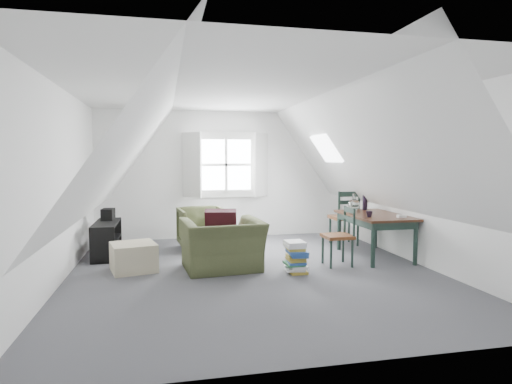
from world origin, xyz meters
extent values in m
plane|color=#4D4D52|center=(0.00, 0.00, 0.00)|extent=(5.50, 5.50, 0.00)
plane|color=white|center=(0.00, 0.00, 2.50)|extent=(5.50, 5.50, 0.00)
plane|color=white|center=(0.00, 2.75, 1.25)|extent=(5.00, 0.00, 5.00)
plane|color=white|center=(0.00, -2.75, 1.25)|extent=(5.00, 0.00, 5.00)
plane|color=white|center=(-2.50, 0.00, 1.25)|extent=(0.00, 5.50, 5.50)
plane|color=white|center=(2.50, 0.00, 1.25)|extent=(0.00, 5.50, 5.50)
plane|color=white|center=(-1.55, 0.00, 1.78)|extent=(3.19, 5.50, 4.48)
plane|color=white|center=(1.55, 0.00, 1.78)|extent=(3.19, 5.50, 4.48)
cube|color=white|center=(0.00, 2.73, 1.45)|extent=(1.30, 0.04, 1.30)
cube|color=white|center=(-0.68, 2.57, 1.45)|extent=(0.35, 0.35, 1.25)
cube|color=white|center=(0.68, 2.57, 1.45)|extent=(0.35, 0.35, 1.25)
cube|color=white|center=(0.00, 2.72, 1.45)|extent=(1.00, 0.02, 1.00)
cube|color=white|center=(0.00, 2.70, 1.45)|extent=(1.08, 0.04, 0.05)
cube|color=white|center=(0.00, 2.70, 1.45)|extent=(0.05, 0.04, 1.08)
cube|color=white|center=(1.55, 1.30, 1.75)|extent=(0.35, 0.75, 0.47)
imported|color=#414829|center=(-0.41, 0.23, 0.00)|extent=(1.18, 1.06, 0.71)
imported|color=#414829|center=(-0.57, 1.71, 0.00)|extent=(0.87, 0.89, 0.73)
cube|color=#3B1019|center=(-0.41, 0.38, 0.63)|extent=(0.49, 0.34, 0.46)
cube|color=#B6AC8A|center=(-1.64, 0.44, 0.20)|extent=(0.71, 0.71, 0.39)
cube|color=#351A0E|center=(2.08, 0.50, 0.67)|extent=(0.83, 1.38, 0.04)
cube|color=#1C3028|center=(2.08, 0.50, 0.60)|extent=(0.74, 1.29, 0.11)
cylinder|color=#1C3028|center=(1.74, -0.11, 0.33)|extent=(0.06, 0.06, 0.65)
cylinder|color=#1C3028|center=(2.42, -0.11, 0.33)|extent=(0.06, 0.06, 0.65)
cylinder|color=#1C3028|center=(1.74, 1.12, 0.33)|extent=(0.06, 0.06, 0.65)
cylinder|color=#1C3028|center=(2.42, 1.12, 0.33)|extent=(0.06, 0.06, 0.65)
sphere|color=silver|center=(1.93, 0.95, 0.80)|extent=(0.20, 0.20, 0.20)
cylinder|color=silver|center=(1.93, 0.95, 0.93)|extent=(0.06, 0.06, 0.11)
cylinder|color=black|center=(2.18, 1.05, 0.82)|extent=(0.08, 0.08, 0.26)
cylinder|color=#3F2D1E|center=(2.18, 1.05, 1.11)|extent=(0.03, 0.06, 0.47)
cylinder|color=#3F2D1E|center=(2.19, 1.06, 1.11)|extent=(0.05, 0.06, 0.47)
cylinder|color=#3F2D1E|center=(2.17, 1.04, 1.11)|extent=(0.05, 0.08, 0.46)
imported|color=black|center=(1.83, 0.20, 0.69)|extent=(0.10, 0.10, 0.09)
cube|color=white|center=(2.28, 0.05, 0.71)|extent=(0.13, 0.09, 0.04)
cube|color=#5C3016|center=(2.00, 1.53, 0.50)|extent=(0.47, 0.47, 0.06)
cylinder|color=#1C3028|center=(2.19, 1.72, 0.24)|extent=(0.04, 0.04, 0.48)
cylinder|color=#1C3028|center=(2.19, 1.34, 0.24)|extent=(0.04, 0.04, 0.48)
cylinder|color=#1C3028|center=(1.81, 1.72, 0.24)|extent=(0.04, 0.04, 0.48)
cylinder|color=#1C3028|center=(1.81, 1.34, 0.24)|extent=(0.04, 0.04, 0.48)
cylinder|color=#1C3028|center=(2.19, 1.32, 0.74)|extent=(0.04, 0.04, 0.50)
cylinder|color=#1C3028|center=(1.81, 1.32, 0.74)|extent=(0.04, 0.04, 0.50)
cube|color=#1C3028|center=(2.00, 1.32, 0.94)|extent=(0.38, 0.03, 0.09)
cube|color=#1C3028|center=(2.00, 1.32, 0.80)|extent=(0.38, 0.03, 0.07)
cube|color=#5C3016|center=(1.28, 0.12, 0.43)|extent=(0.41, 0.41, 0.05)
cylinder|color=#1C3028|center=(1.12, 0.28, 0.21)|extent=(0.03, 0.03, 0.41)
cylinder|color=#1C3028|center=(1.44, 0.28, 0.21)|extent=(0.03, 0.03, 0.41)
cylinder|color=#1C3028|center=(1.12, -0.05, 0.21)|extent=(0.03, 0.03, 0.41)
cylinder|color=#1C3028|center=(1.44, -0.05, 0.21)|extent=(0.03, 0.03, 0.41)
cylinder|color=#1C3028|center=(1.46, 0.28, 0.65)|extent=(0.03, 0.03, 0.43)
cylinder|color=#1C3028|center=(1.46, -0.05, 0.65)|extent=(0.03, 0.03, 0.43)
cube|color=#1C3028|center=(1.46, 0.12, 0.82)|extent=(0.03, 0.33, 0.08)
cube|color=#1C3028|center=(1.46, 0.12, 0.69)|extent=(0.03, 0.33, 0.06)
cube|color=black|center=(-2.13, 1.45, 0.01)|extent=(0.36, 1.08, 0.03)
cube|color=black|center=(-2.13, 1.45, 0.27)|extent=(0.36, 1.08, 0.03)
cube|color=black|center=(-2.13, 1.45, 0.54)|extent=(0.36, 1.08, 0.03)
cube|color=black|center=(-2.13, 0.93, 0.27)|extent=(0.36, 0.03, 0.54)
cube|color=black|center=(-2.13, 1.98, 0.27)|extent=(0.36, 0.03, 0.54)
cube|color=#264C99|center=(-2.13, 1.14, 0.11)|extent=(0.16, 0.18, 0.20)
cube|color=red|center=(-2.13, 1.54, 0.11)|extent=(0.16, 0.22, 0.20)
cube|color=white|center=(-2.13, 1.27, 0.38)|extent=(0.16, 0.20, 0.18)
cube|color=black|center=(-2.13, 1.70, 0.64)|extent=(0.21, 0.27, 0.21)
cube|color=#B29933|center=(0.58, -0.15, 0.02)|extent=(0.23, 0.31, 0.04)
cube|color=white|center=(0.55, -0.13, 0.06)|extent=(0.30, 0.33, 0.04)
cube|color=white|center=(0.59, -0.15, 0.09)|extent=(0.25, 0.33, 0.04)
cube|color=#337F4C|center=(0.53, -0.15, 0.13)|extent=(0.25, 0.31, 0.03)
cube|color=#264C99|center=(0.56, -0.17, 0.16)|extent=(0.27, 0.34, 0.03)
cube|color=#B29933|center=(0.56, -0.14, 0.18)|extent=(0.23, 0.31, 0.03)
cube|color=#B29933|center=(0.57, -0.12, 0.22)|extent=(0.27, 0.34, 0.04)
cube|color=#264C99|center=(0.59, -0.17, 0.26)|extent=(0.27, 0.35, 0.04)
cube|color=#264C99|center=(0.57, -0.17, 0.30)|extent=(0.27, 0.33, 0.04)
cube|color=#B29933|center=(0.56, -0.11, 0.33)|extent=(0.25, 0.31, 0.04)
cube|color=white|center=(0.55, -0.12, 0.38)|extent=(0.25, 0.29, 0.05)
cube|color=white|center=(0.55, -0.11, 0.42)|extent=(0.25, 0.30, 0.04)
camera|label=1|loc=(-1.20, -5.71, 1.59)|focal=30.00mm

